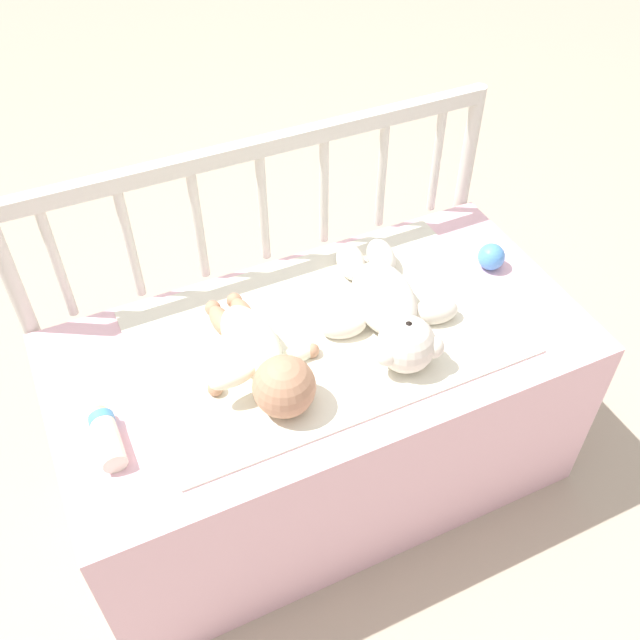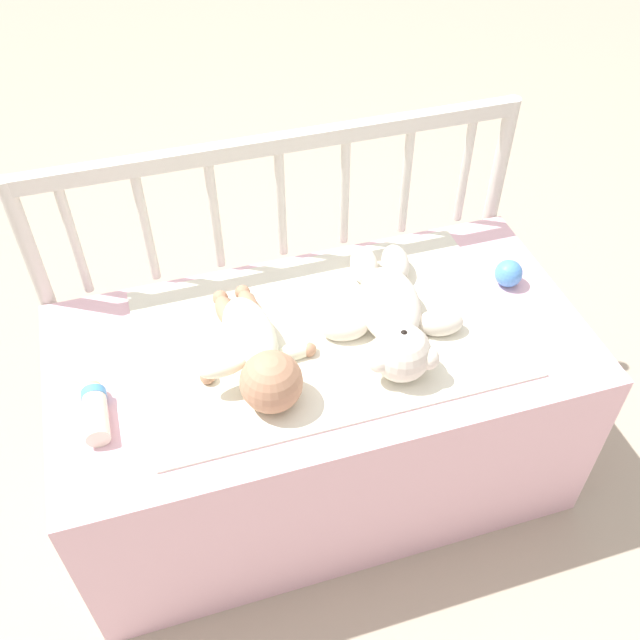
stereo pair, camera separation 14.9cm
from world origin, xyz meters
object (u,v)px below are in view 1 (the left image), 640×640
Objects in this scene: baby at (263,359)px; teddy_bear at (389,308)px; toy_ball at (491,257)px; baby_bottle at (106,435)px.

teddy_bear is at bearing 4.30° from baby.
baby is (-0.30, -0.02, 0.00)m from teddy_bear.
toy_ball is (0.31, 0.06, -0.01)m from teddy_bear.
toy_ball is at bearing 7.22° from baby_bottle.
toy_ball is (0.94, 0.12, 0.01)m from baby_bottle.
teddy_bear reaches higher than toy_ball.
baby reaches higher than baby_bottle.
teddy_bear reaches higher than baby_bottle.
baby is at bearing -175.70° from teddy_bear.
baby reaches higher than teddy_bear.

